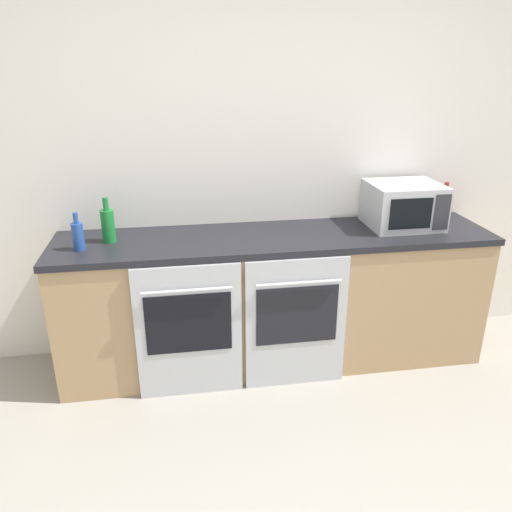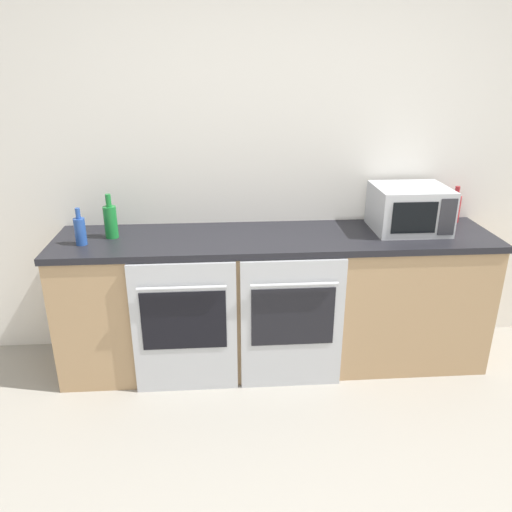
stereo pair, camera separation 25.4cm
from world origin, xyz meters
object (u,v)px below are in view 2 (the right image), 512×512
Objects in this scene: oven_left at (185,328)px; oven_right at (292,325)px; bottle_blue at (80,230)px; bottle_red at (455,208)px; microwave at (409,208)px; bottle_green at (111,221)px.

oven_left is 1.00× the size of oven_right.
bottle_blue is at bearing 158.68° from oven_left.
oven_left is 1.94m from bottle_red.
microwave reaches higher than bottle_green.
microwave is 2.03× the size of bottle_blue.
bottle_blue is at bearing -176.26° from microwave.
bottle_blue is (-2.01, -0.13, -0.05)m from microwave.
microwave is (0.78, 0.36, 0.60)m from oven_right.
oven_left is 0.64m from oven_right.
microwave reaches higher than bottle_blue.
oven_left and oven_right have the same top height.
bottle_blue reaches higher than oven_left.
bottle_red reaches higher than oven_left.
bottle_red is (0.37, 0.15, -0.05)m from microwave.
bottle_blue is (-0.59, 0.23, 0.54)m from oven_left.
bottle_green is at bearing -175.73° from bottle_red.
bottle_green is (-0.44, 0.35, 0.56)m from oven_left.
oven_right is at bearing -155.98° from bottle_red.
bottle_red is 0.89× the size of bottle_green.
bottle_red is at bearing 4.27° from bottle_green.
bottle_red is 2.23m from bottle_green.
oven_right is 3.79× the size of bottle_blue.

